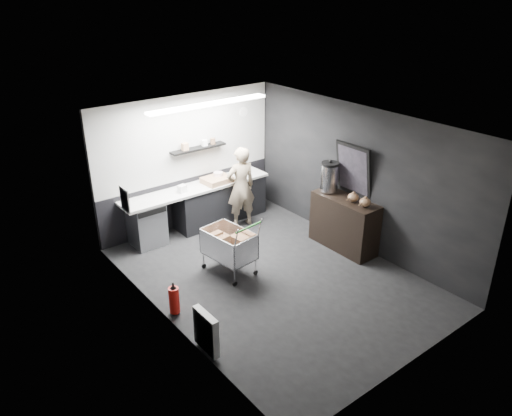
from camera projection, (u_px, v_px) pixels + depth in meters
floor at (273, 277)px, 8.62m from camera, size 5.50×5.50×0.00m
ceiling at (276, 125)px, 7.49m from camera, size 5.50×5.50×0.00m
wall_back at (187, 161)px, 10.03m from camera, size 5.50×0.00×5.50m
wall_front at (419, 280)px, 6.09m from camera, size 5.50×0.00×5.50m
wall_left at (164, 243)px, 6.94m from camera, size 0.00×5.50×5.50m
wall_right at (358, 178)px, 9.17m from camera, size 0.00×5.50×5.50m
kitchen_wall_panel at (186, 138)px, 9.80m from camera, size 3.95×0.02×1.70m
dado_panel at (190, 200)px, 10.37m from camera, size 3.95×0.02×1.00m
floating_shelf at (198, 148)px, 9.93m from camera, size 1.20×0.22×0.04m
wall_clock at (243, 112)px, 10.45m from camera, size 0.20×0.03×0.20m
poster at (125, 200)px, 7.80m from camera, size 0.02×0.30×0.40m
poster_red_band at (124, 196)px, 7.77m from camera, size 0.02×0.22×0.10m
radiator at (206, 332)px, 6.75m from camera, size 0.10×0.50×0.60m
ceiling_strip at (209, 104)px, 8.83m from camera, size 2.40×0.20×0.04m
prep_counter at (204, 205)px, 10.24m from camera, size 3.20×0.61×0.90m
person at (241, 187)px, 10.10m from camera, size 0.68×0.51×1.70m
shopping_cart at (229, 246)px, 8.58m from camera, size 0.69×1.03×1.06m
sideboard at (344, 216)px, 9.36m from camera, size 0.58×1.34×2.01m
fire_extinguisher at (174, 299)px, 7.59m from camera, size 0.16×0.16×0.53m
cardboard_box at (217, 180)px, 10.17m from camera, size 0.60×0.47×0.11m
pink_tub at (218, 177)px, 10.23m from camera, size 0.19×0.19×0.19m
white_container at (182, 189)px, 9.71m from camera, size 0.18×0.15×0.14m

